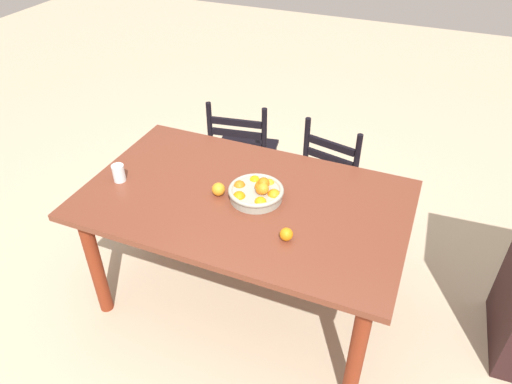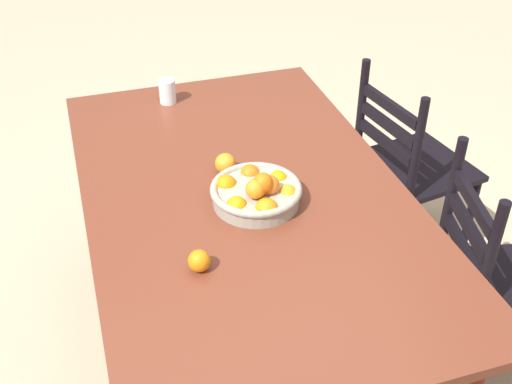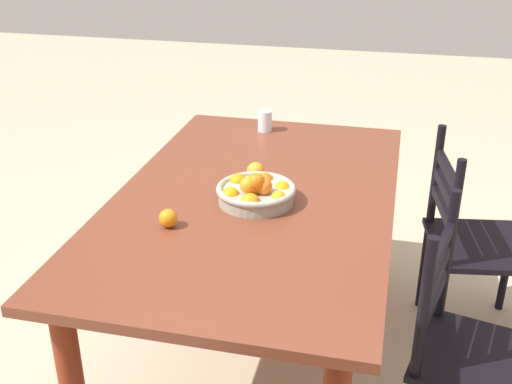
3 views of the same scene
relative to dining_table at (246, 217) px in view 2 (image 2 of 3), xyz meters
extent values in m
plane|color=#C1AD8F|center=(0.00, 0.00, -0.67)|extent=(12.00, 12.00, 0.00)
cube|color=brown|center=(0.00, 0.00, 0.09)|extent=(1.72, 1.04, 0.04)
cylinder|color=maroon|center=(-0.75, -0.41, -0.30)|extent=(0.08, 0.08, 0.74)
cylinder|color=maroon|center=(-0.75, 0.41, -0.30)|extent=(0.08, 0.08, 0.74)
cube|color=black|center=(0.33, 0.84, -0.25)|extent=(0.49, 0.49, 0.03)
cylinder|color=black|center=(0.47, 0.63, -0.47)|extent=(0.04, 0.04, 0.41)
cylinder|color=black|center=(0.12, 0.71, -0.47)|extent=(0.04, 0.04, 0.41)
cylinder|color=black|center=(0.47, 0.63, 0.01)|extent=(0.04, 0.04, 0.49)
cylinder|color=black|center=(0.12, 0.71, 0.01)|extent=(0.04, 0.04, 0.49)
cube|color=black|center=(0.29, 0.67, -0.07)|extent=(0.31, 0.09, 0.04)
cube|color=black|center=(0.29, 0.67, 0.03)|extent=(0.31, 0.09, 0.04)
cube|color=black|center=(0.29, 0.67, 0.12)|extent=(0.31, 0.09, 0.04)
cube|color=black|center=(-0.40, 0.90, -0.22)|extent=(0.50, 0.50, 0.03)
cylinder|color=black|center=(-0.24, 1.12, -0.45)|extent=(0.04, 0.04, 0.44)
cylinder|color=black|center=(-0.62, 1.06, -0.45)|extent=(0.04, 0.04, 0.44)
cylinder|color=black|center=(-0.18, 0.75, -0.45)|extent=(0.04, 0.04, 0.44)
cylinder|color=black|center=(-0.55, 0.68, -0.45)|extent=(0.04, 0.04, 0.44)
cylinder|color=black|center=(-0.18, 0.75, 0.02)|extent=(0.04, 0.04, 0.46)
cylinder|color=black|center=(-0.55, 0.68, 0.02)|extent=(0.04, 0.04, 0.46)
cube|color=black|center=(-0.37, 0.72, -0.05)|extent=(0.34, 0.08, 0.04)
cube|color=black|center=(-0.37, 0.72, 0.04)|extent=(0.34, 0.08, 0.04)
cube|color=black|center=(-0.37, 0.72, 0.12)|extent=(0.34, 0.08, 0.04)
cylinder|color=#9A9B8C|center=(0.06, 0.02, 0.13)|extent=(0.28, 0.28, 0.05)
torus|color=#9A9B8C|center=(0.06, 0.02, 0.16)|extent=(0.29, 0.29, 0.02)
sphere|color=orange|center=(0.16, 0.02, 0.15)|extent=(0.07, 0.07, 0.07)
sphere|color=orange|center=(0.10, 0.11, 0.14)|extent=(0.06, 0.06, 0.06)
sphere|color=orange|center=(0.02, 0.11, 0.14)|extent=(0.06, 0.06, 0.06)
sphere|color=orange|center=(-0.04, 0.03, 0.15)|extent=(0.07, 0.07, 0.07)
sphere|color=orange|center=(0.00, -0.06, 0.15)|extent=(0.07, 0.07, 0.07)
sphere|color=orange|center=(0.12, -0.06, 0.15)|extent=(0.07, 0.07, 0.07)
sphere|color=orange|center=(0.10, 0.03, 0.20)|extent=(0.06, 0.06, 0.06)
sphere|color=orange|center=(0.08, 0.03, 0.18)|extent=(0.06, 0.06, 0.06)
sphere|color=orange|center=(0.11, 0.00, 0.19)|extent=(0.06, 0.06, 0.06)
sphere|color=orange|center=(0.10, 0.01, 0.18)|extent=(0.06, 0.06, 0.06)
sphere|color=orange|center=(0.09, 0.05, 0.18)|extent=(0.06, 0.06, 0.06)
sphere|color=orange|center=(0.32, -0.23, 0.14)|extent=(0.06, 0.06, 0.06)
sphere|color=orange|center=(-0.14, -0.03, 0.14)|extent=(0.07, 0.07, 0.07)
cylinder|color=silver|center=(-0.70, -0.12, 0.15)|extent=(0.07, 0.07, 0.10)
camera|label=1|loc=(0.83, -1.84, 1.63)|focal=33.34mm
camera|label=2|loc=(1.63, -0.47, 1.33)|focal=44.77mm
camera|label=3|loc=(2.10, 0.50, 1.13)|focal=44.33mm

